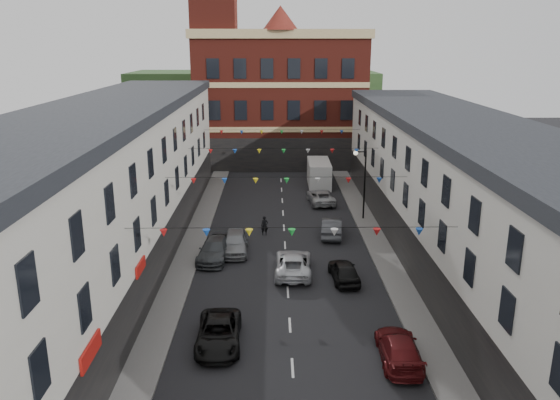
{
  "coord_description": "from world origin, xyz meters",
  "views": [
    {
      "loc": [
        -0.87,
        -30.13,
        14.49
      ],
      "look_at": [
        -0.38,
        7.73,
        3.59
      ],
      "focal_mm": 35.0,
      "sensor_mm": 36.0,
      "label": 1
    }
  ],
  "objects_px": {
    "car_left_d": "(214,250)",
    "white_van": "(319,173)",
    "car_right_c": "(399,348)",
    "car_right_d": "(344,271)",
    "moving_car": "(293,263)",
    "car_right_f": "(321,197)",
    "car_left_c": "(219,333)",
    "pedestrian": "(265,226)",
    "car_left_e": "(235,242)",
    "street_lamp": "(362,175)",
    "car_right_e": "(332,227)"
  },
  "relations": [
    {
      "from": "car_right_c",
      "to": "car_left_c",
      "type": "bearing_deg",
      "value": -7.86
    },
    {
      "from": "car_right_c",
      "to": "car_right_d",
      "type": "distance_m",
      "value": 9.22
    },
    {
      "from": "car_right_f",
      "to": "white_van",
      "type": "bearing_deg",
      "value": -98.58
    },
    {
      "from": "pedestrian",
      "to": "car_right_e",
      "type": "bearing_deg",
      "value": -11.33
    },
    {
      "from": "car_right_d",
      "to": "pedestrian",
      "type": "relative_size",
      "value": 2.53
    },
    {
      "from": "car_right_f",
      "to": "white_van",
      "type": "distance_m",
      "value": 6.89
    },
    {
      "from": "car_left_e",
      "to": "moving_car",
      "type": "relative_size",
      "value": 0.9
    },
    {
      "from": "car_left_c",
      "to": "car_left_d",
      "type": "relative_size",
      "value": 0.97
    },
    {
      "from": "moving_car",
      "to": "pedestrian",
      "type": "height_order",
      "value": "pedestrian"
    },
    {
      "from": "car_left_e",
      "to": "white_van",
      "type": "distance_m",
      "value": 20.68
    },
    {
      "from": "street_lamp",
      "to": "car_left_e",
      "type": "distance_m",
      "value": 12.94
    },
    {
      "from": "moving_car",
      "to": "pedestrian",
      "type": "bearing_deg",
      "value": -72.57
    },
    {
      "from": "car_right_d",
      "to": "pedestrian",
      "type": "height_order",
      "value": "pedestrian"
    },
    {
      "from": "car_left_c",
      "to": "white_van",
      "type": "distance_m",
      "value": 32.67
    },
    {
      "from": "car_left_e",
      "to": "car_right_d",
      "type": "distance_m",
      "value": 8.75
    },
    {
      "from": "car_right_f",
      "to": "pedestrian",
      "type": "relative_size",
      "value": 3.08
    },
    {
      "from": "street_lamp",
      "to": "car_right_d",
      "type": "distance_m",
      "value": 13.1
    },
    {
      "from": "car_left_c",
      "to": "pedestrian",
      "type": "height_order",
      "value": "pedestrian"
    },
    {
      "from": "car_right_d",
      "to": "pedestrian",
      "type": "distance_m",
      "value": 10.04
    },
    {
      "from": "car_right_c",
      "to": "pedestrian",
      "type": "relative_size",
      "value": 2.94
    },
    {
      "from": "pedestrian",
      "to": "car_left_e",
      "type": "bearing_deg",
      "value": -128.26
    },
    {
      "from": "street_lamp",
      "to": "car_right_e",
      "type": "height_order",
      "value": "street_lamp"
    },
    {
      "from": "street_lamp",
      "to": "car_right_c",
      "type": "bearing_deg",
      "value": -94.02
    },
    {
      "from": "street_lamp",
      "to": "moving_car",
      "type": "xyz_separation_m",
      "value": [
        -6.12,
        -11.15,
        -3.21
      ]
    },
    {
      "from": "car_right_c",
      "to": "white_van",
      "type": "xyz_separation_m",
      "value": [
        -1.07,
        33.32,
        0.64
      ]
    },
    {
      "from": "car_left_e",
      "to": "car_right_e",
      "type": "bearing_deg",
      "value": 24.41
    },
    {
      "from": "car_right_f",
      "to": "car_right_e",
      "type": "bearing_deg",
      "value": 85.1
    },
    {
      "from": "car_right_c",
      "to": "car_right_f",
      "type": "relative_size",
      "value": 0.95
    },
    {
      "from": "car_right_e",
      "to": "car_right_f",
      "type": "xyz_separation_m",
      "value": [
        -0.09,
        8.96,
        -0.06
      ]
    },
    {
      "from": "street_lamp",
      "to": "car_left_d",
      "type": "distance_m",
      "value": 14.75
    },
    {
      "from": "street_lamp",
      "to": "car_left_c",
      "type": "height_order",
      "value": "street_lamp"
    },
    {
      "from": "moving_car",
      "to": "white_van",
      "type": "xyz_separation_m",
      "value": [
        3.55,
        23.0,
        0.6
      ]
    },
    {
      "from": "car_left_e",
      "to": "car_right_e",
      "type": "relative_size",
      "value": 1.03
    },
    {
      "from": "car_right_f",
      "to": "moving_car",
      "type": "xyz_separation_m",
      "value": [
        -3.17,
        -16.15,
        0.04
      ]
    },
    {
      "from": "moving_car",
      "to": "white_van",
      "type": "relative_size",
      "value": 0.85
    },
    {
      "from": "street_lamp",
      "to": "car_left_d",
      "type": "bearing_deg",
      "value": -143.15
    },
    {
      "from": "car_left_c",
      "to": "car_left_d",
      "type": "xyz_separation_m",
      "value": [
        -1.37,
        11.28,
        0.05
      ]
    },
    {
      "from": "car_left_d",
      "to": "white_van",
      "type": "relative_size",
      "value": 0.82
    },
    {
      "from": "car_left_d",
      "to": "car_left_e",
      "type": "height_order",
      "value": "car_left_e"
    },
    {
      "from": "moving_car",
      "to": "car_right_e",
      "type": "bearing_deg",
      "value": -111.87
    },
    {
      "from": "car_right_d",
      "to": "moving_car",
      "type": "height_order",
      "value": "moving_car"
    },
    {
      "from": "car_left_c",
      "to": "car_right_d",
      "type": "distance_m",
      "value": 10.44
    },
    {
      "from": "car_left_c",
      "to": "car_right_f",
      "type": "bearing_deg",
      "value": 72.3
    },
    {
      "from": "car_left_d",
      "to": "moving_car",
      "type": "relative_size",
      "value": 0.96
    },
    {
      "from": "car_right_f",
      "to": "pedestrian",
      "type": "height_order",
      "value": "pedestrian"
    },
    {
      "from": "moving_car",
      "to": "car_right_d",
      "type": "bearing_deg",
      "value": 161.73
    },
    {
      "from": "car_right_e",
      "to": "moving_car",
      "type": "bearing_deg",
      "value": 72.07
    },
    {
      "from": "car_right_f",
      "to": "car_left_e",
      "type": "bearing_deg",
      "value": 54.38
    },
    {
      "from": "moving_car",
      "to": "car_right_f",
      "type": "bearing_deg",
      "value": -98.62
    },
    {
      "from": "car_right_d",
      "to": "pedestrian",
      "type": "xyz_separation_m",
      "value": [
        -5.15,
        8.62,
        0.11
      ]
    }
  ]
}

